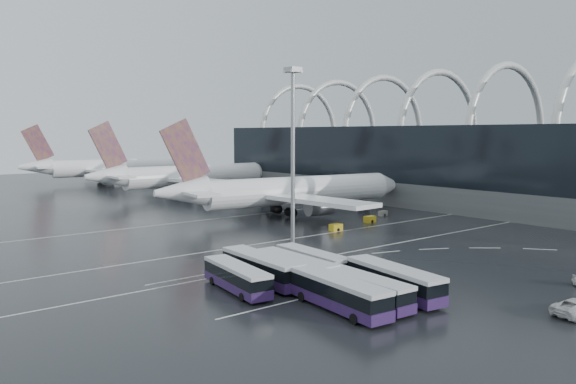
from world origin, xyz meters
TOP-DOWN VIEW (x-y plane):
  - ground at (0.00, 0.00)m, footprint 420.00×420.00m
  - terminal at (61.56, 19.84)m, footprint 42.00×160.00m
  - lane_marking_near at (0.00, -2.00)m, footprint 120.00×0.25m
  - lane_marking_mid at (0.00, 12.00)m, footprint 120.00×0.25m
  - lane_marking_far at (0.00, 40.00)m, footprint 120.00×0.25m
  - bus_bay_line_south at (-24.00, -16.00)m, footprint 28.00×0.25m
  - bus_bay_line_north at (-24.00, 0.00)m, footprint 28.00×0.25m
  - airliner_main at (11.47, 33.95)m, footprint 62.37×54.16m
  - airliner_gate_b at (14.67, 86.40)m, footprint 61.64×55.69m
  - airliner_gate_c at (10.93, 140.46)m, footprint 59.90×54.65m
  - bus_row_near_a at (-30.72, -8.95)m, footprint 4.40×12.71m
  - bus_row_near_b at (-26.33, -7.87)m, footprint 3.94×14.15m
  - bus_row_near_c at (-23.08, -10.34)m, footprint 3.46×13.31m
  - bus_row_near_d at (-18.82, -8.66)m, footprint 3.51×12.60m
  - bus_row_far_a at (-26.46, -21.29)m, footprint 4.40×13.94m
  - bus_row_far_b at (-22.86, -21.52)m, footprint 3.71×12.81m
  - bus_row_far_c at (-18.13, -21.66)m, footprint 5.02×13.94m
  - floodlight_mast at (-7.12, 9.55)m, footprint 2.21×2.21m
  - gse_cart_belly_a at (18.49, 15.86)m, footprint 2.40×1.42m
  - gse_cart_belly_c at (6.16, 13.02)m, footprint 2.39×1.41m
  - gse_cart_belly_d at (27.71, 20.48)m, footprint 1.97×1.16m

SIDE VIEW (x-z plane):
  - ground at x=0.00m, z-range 0.00..0.00m
  - lane_marking_near at x=0.00m, z-range 0.00..0.01m
  - lane_marking_mid at x=0.00m, z-range 0.00..0.01m
  - lane_marking_far at x=0.00m, z-range 0.00..0.01m
  - bus_bay_line_south at x=-24.00m, z-range 0.00..0.01m
  - bus_bay_line_north at x=-24.00m, z-range 0.00..0.01m
  - gse_cart_belly_d at x=27.71m, z-range 0.00..1.07m
  - gse_cart_belly_c at x=6.16m, z-range 0.00..1.30m
  - gse_cart_belly_a at x=18.49m, z-range 0.00..1.31m
  - bus_row_near_a at x=-30.72m, z-range 0.15..3.22m
  - bus_row_near_d at x=-18.82m, z-range 0.15..3.22m
  - bus_row_far_b at x=-22.86m, z-range 0.15..3.27m
  - bus_row_near_c at x=-23.08m, z-range 0.16..3.42m
  - bus_row_far_c at x=-18.13m, z-range 0.17..3.52m
  - bus_row_far_a at x=-26.46m, z-range 0.17..3.54m
  - bus_row_near_b at x=-26.33m, z-range 0.17..3.62m
  - airliner_main at x=11.47m, z-range -5.27..15.86m
  - airliner_gate_c at x=10.93m, z-range -5.34..16.02m
  - airliner_gate_b at x=14.67m, z-range -5.37..16.12m
  - terminal at x=61.56m, z-range -6.58..28.32m
  - floodlight_mast at x=-7.12m, z-range 3.72..32.58m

